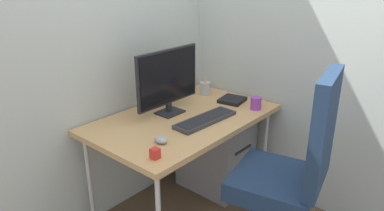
% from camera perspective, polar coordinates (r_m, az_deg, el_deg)
% --- Properties ---
extents(ground_plane, '(8.00, 8.00, 0.00)m').
position_cam_1_polar(ground_plane, '(2.78, -1.20, -15.80)').
color(ground_plane, brown).
extents(wall_back, '(3.11, 0.04, 2.80)m').
position_cam_1_polar(wall_back, '(2.54, -8.75, 14.81)').
color(wall_back, '#B7C1BC').
rests_on(wall_back, ground_plane).
extents(wall_side_right, '(0.04, 2.62, 2.80)m').
position_cam_1_polar(wall_side_right, '(2.63, 13.15, 14.72)').
color(wall_side_right, '#B7C1BC').
rests_on(wall_side_right, ground_plane).
extents(desk, '(1.26, 0.78, 0.73)m').
position_cam_1_polar(desk, '(2.43, -1.32, -2.62)').
color(desk, tan).
rests_on(desk, ground_plane).
extents(office_chair, '(0.65, 0.64, 1.18)m').
position_cam_1_polar(office_chair, '(2.14, 15.61, -9.41)').
color(office_chair, black).
rests_on(office_chair, ground_plane).
extents(filing_cabinet, '(0.40, 0.51, 0.58)m').
position_cam_1_polar(filing_cabinet, '(2.89, 3.74, -7.51)').
color(filing_cabinet, gray).
rests_on(filing_cabinet, ground_plane).
extents(monitor, '(0.54, 0.14, 0.44)m').
position_cam_1_polar(monitor, '(2.40, -3.81, 4.24)').
color(monitor, black).
rests_on(monitor, desk).
extents(keyboard, '(0.48, 0.17, 0.03)m').
position_cam_1_polar(keyboard, '(2.33, 2.15, -2.23)').
color(keyboard, '#333338').
rests_on(keyboard, desk).
extents(mouse, '(0.07, 0.09, 0.04)m').
position_cam_1_polar(mouse, '(2.06, -4.98, -5.45)').
color(mouse, '#9EA0A5').
rests_on(mouse, desk).
extents(pen_holder, '(0.08, 0.08, 0.17)m').
position_cam_1_polar(pen_holder, '(2.83, 2.08, 2.78)').
color(pen_holder, '#B2B5BA').
rests_on(pen_holder, desk).
extents(notebook, '(0.20, 0.19, 0.03)m').
position_cam_1_polar(notebook, '(2.70, 6.42, 0.89)').
color(notebook, black).
rests_on(notebook, desk).
extents(coffee_mug, '(0.11, 0.08, 0.09)m').
position_cam_1_polar(coffee_mug, '(2.57, 10.13, 0.38)').
color(coffee_mug, purple).
rests_on(coffee_mug, desk).
extents(desk_clamp_accessory, '(0.04, 0.04, 0.06)m').
position_cam_1_polar(desk_clamp_accessory, '(1.90, -5.89, -7.60)').
color(desk_clamp_accessory, red).
rests_on(desk_clamp_accessory, desk).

